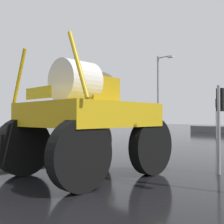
% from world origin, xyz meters
% --- Properties ---
extents(ground_plane, '(120.00, 120.00, 0.00)m').
position_xyz_m(ground_plane, '(0.00, 18.00, 0.00)').
color(ground_plane, black).
extents(oversize_sprayer, '(4.21, 5.40, 4.48)m').
position_xyz_m(oversize_sprayer, '(0.12, 7.54, 2.00)').
color(oversize_sprayer, black).
rests_on(oversize_sprayer, ground).
extents(traffic_signal_near_left, '(0.24, 0.54, 3.66)m').
position_xyz_m(traffic_signal_near_left, '(-4.79, 11.18, 2.67)').
color(traffic_signal_near_left, gray).
rests_on(traffic_signal_near_left, ground).
extents(traffic_signal_near_right, '(0.24, 0.54, 3.22)m').
position_xyz_m(traffic_signal_near_right, '(3.37, 11.19, 2.34)').
color(traffic_signal_near_right, gray).
rests_on(traffic_signal_near_right, ground).
extents(traffic_signal_far_right, '(0.24, 0.55, 4.00)m').
position_xyz_m(traffic_signal_far_right, '(-4.42, 27.89, 2.92)').
color(traffic_signal_far_right, gray).
rests_on(traffic_signal_far_right, ground).
extents(streetlight_far_left, '(1.68, 0.24, 7.65)m').
position_xyz_m(streetlight_far_left, '(-6.99, 21.78, 4.24)').
color(streetlight_far_left, gray).
rests_on(streetlight_far_left, ground).
extents(bare_tree_left, '(2.68, 2.68, 5.97)m').
position_xyz_m(bare_tree_left, '(-9.72, 17.04, 4.76)').
color(bare_tree_left, '#473828').
rests_on(bare_tree_left, ground).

